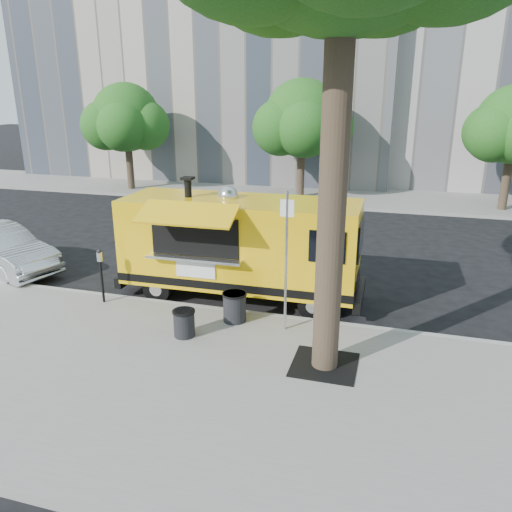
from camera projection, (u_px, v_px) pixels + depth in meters
The scene contains 12 objects.
ground at pixel (239, 300), 12.59m from camera, with size 120.00×120.00×0.00m, color black.
sidewalk at pixel (169, 381), 8.92m from camera, with size 60.00×6.00×0.15m, color gray.
curb at pixel (226, 312), 11.72m from camera, with size 60.00×0.14×0.16m, color #999993.
far_sidewalk at pixel (323, 196), 24.88m from camera, with size 60.00×5.00×0.15m, color gray.
tree_well at pixel (324, 365), 9.30m from camera, with size 1.20×1.20×0.02m, color black.
far_tree_a at pixel (126, 118), 25.29m from camera, with size 3.42×3.42×5.36m.
far_tree_b at pixel (302, 119), 23.25m from camera, with size 3.60×3.60×5.50m.
sign_post at pixel (286, 254), 10.19m from camera, with size 0.28×0.06×3.00m.
parking_meter at pixel (101, 270), 11.85m from camera, with size 0.11×0.11×1.33m.
food_truck at pixel (239, 245), 12.32m from camera, with size 6.14×2.88×3.00m.
trash_bin_left at pixel (184, 322), 10.33m from camera, with size 0.48×0.48×0.57m.
trash_bin_right at pixel (235, 306), 11.00m from camera, with size 0.55×0.55×0.66m.
Camera 1 is at (3.67, -11.03, 4.98)m, focal length 35.00 mm.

